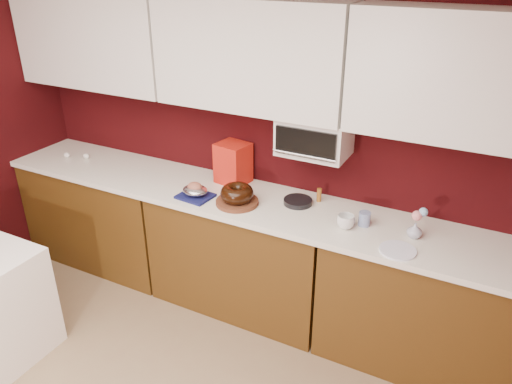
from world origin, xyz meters
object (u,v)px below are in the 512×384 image
object	(u,v)px
pandoro_box	(233,163)
coffee_mug	(346,220)
toaster_oven	(315,136)
flower_vase	(415,229)
blue_jar	(364,219)
bundt_cake	(237,193)
foil_ham_nest	(195,190)

from	to	relation	value
pandoro_box	coffee_mug	xyz separation A→B (m)	(0.96, -0.27, -0.10)
toaster_oven	flower_vase	size ratio (longest dim) A/B	4.16
toaster_oven	flower_vase	world-z (taller)	toaster_oven
blue_jar	pandoro_box	bearing A→B (deg)	169.89
bundt_cake	pandoro_box	distance (m)	0.37
toaster_oven	flower_vase	bearing A→B (deg)	-12.39
bundt_cake	blue_jar	world-z (taller)	bundt_cake
coffee_mug	flower_vase	bearing A→B (deg)	11.47
pandoro_box	blue_jar	bearing A→B (deg)	-0.46
bundt_cake	toaster_oven	bearing A→B (deg)	31.82
bundt_cake	pandoro_box	xyz separation A→B (m)	(-0.20, 0.30, 0.07)
foil_ham_nest	pandoro_box	distance (m)	0.38
foil_ham_nest	bundt_cake	bearing A→B (deg)	9.06
foil_ham_nest	blue_jar	xyz separation A→B (m)	(1.16, 0.16, -0.01)
bundt_cake	blue_jar	xyz separation A→B (m)	(0.85, 0.11, -0.04)
foil_ham_nest	pandoro_box	bearing A→B (deg)	73.20
bundt_cake	pandoro_box	world-z (taller)	pandoro_box
blue_jar	bundt_cake	bearing A→B (deg)	-172.35
bundt_cake	pandoro_box	bearing A→B (deg)	123.74
toaster_oven	pandoro_box	size ratio (longest dim) A/B	1.50
pandoro_box	flower_vase	world-z (taller)	pandoro_box
pandoro_box	flower_vase	bearing A→B (deg)	1.59
toaster_oven	blue_jar	xyz separation A→B (m)	(0.42, -0.15, -0.43)
toaster_oven	coffee_mug	xyz separation A→B (m)	(0.32, -0.24, -0.42)
toaster_oven	bundt_cake	distance (m)	0.65
bundt_cake	coffee_mug	size ratio (longest dim) A/B	2.14
toaster_oven	foil_ham_nest	bearing A→B (deg)	-156.77
flower_vase	bundt_cake	bearing A→B (deg)	-174.61
blue_jar	flower_vase	distance (m)	0.31
pandoro_box	blue_jar	size ratio (longest dim) A/B	3.36
flower_vase	coffee_mug	bearing A→B (deg)	-168.53
blue_jar	flower_vase	world-z (taller)	flower_vase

